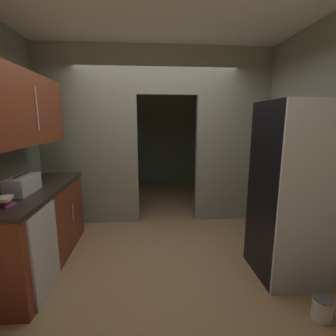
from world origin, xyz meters
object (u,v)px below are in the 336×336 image
at_px(boombox, 23,185).
at_px(paint_can, 322,309).
at_px(dishwasher, 46,252).
at_px(book_stack, 3,202).
at_px(refrigerator, 299,192).

xyz_separation_m(boombox, paint_can, (2.78, -0.88, -0.93)).
xyz_separation_m(dishwasher, boombox, (-0.31, 0.34, 0.59)).
bearing_deg(book_stack, refrigerator, 3.73).
bearing_deg(refrigerator, boombox, 175.57).
relative_size(boombox, paint_can, 2.20).
bearing_deg(paint_can, boombox, 162.49).
bearing_deg(boombox, dishwasher, -47.12).
bearing_deg(paint_can, book_stack, 170.39).
bearing_deg(dishwasher, boombox, 132.88).
height_order(boombox, book_stack, boombox).
distance_m(refrigerator, dishwasher, 2.64).
xyz_separation_m(dishwasher, paint_can, (2.47, -0.54, -0.34)).
xyz_separation_m(refrigerator, paint_can, (-0.12, -0.65, -0.84)).
relative_size(refrigerator, book_stack, 10.69).
bearing_deg(boombox, book_stack, -85.78).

